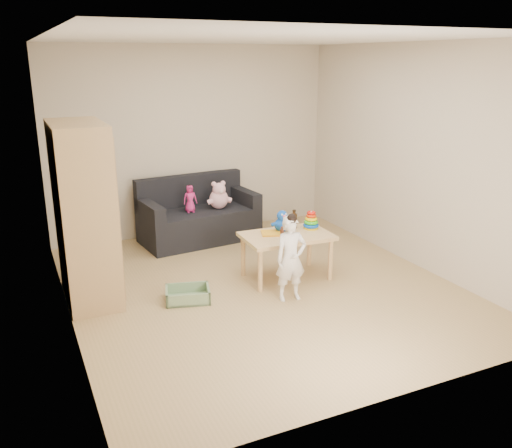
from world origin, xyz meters
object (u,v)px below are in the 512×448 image
toddler (291,260)px  play_table (286,256)px  wardrobe (84,214)px  sofa (200,225)px

toddler → play_table: bearing=73.1°
wardrobe → toddler: wardrobe is taller
toddler → wardrobe: bearing=160.4°
wardrobe → play_table: (2.11, -0.40, -0.65)m
play_table → toddler: (-0.23, -0.53, 0.18)m
wardrobe → play_table: size_ratio=1.85×
sofa → toddler: (0.23, -2.21, 0.22)m
wardrobe → toddler: 2.15m
wardrobe → play_table: 2.25m
wardrobe → play_table: bearing=-10.6°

